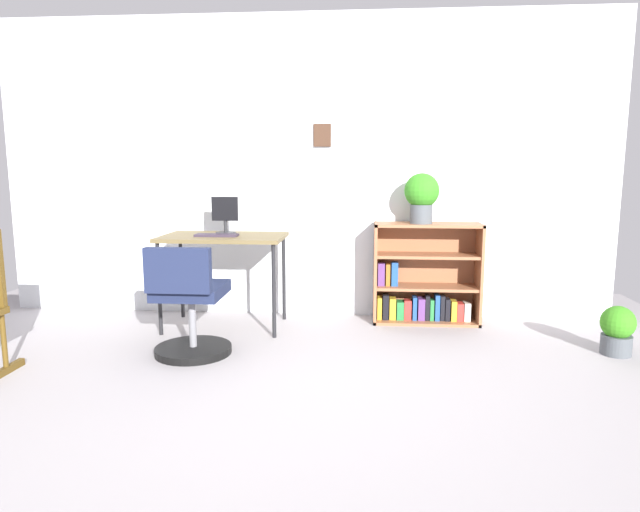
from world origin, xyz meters
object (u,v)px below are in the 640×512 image
(desk, at_px, (224,243))
(potted_plant_floor, at_px, (617,330))
(keyboard, at_px, (217,235))
(office_chair, at_px, (189,309))
(bookshelf_low, at_px, (424,279))
(potted_plant_on_shelf, at_px, (422,195))
(monitor, at_px, (225,215))

(desk, bearing_deg, potted_plant_floor, -8.99)
(keyboard, relative_size, office_chair, 0.43)
(desk, height_order, bookshelf_low, bookshelf_low)
(keyboard, distance_m, potted_plant_on_shelf, 1.65)
(potted_plant_floor, bearing_deg, desk, 171.01)
(office_chair, relative_size, bookshelf_low, 0.89)
(monitor, relative_size, keyboard, 0.90)
(monitor, height_order, potted_plant_on_shelf, potted_plant_on_shelf)
(keyboard, bearing_deg, potted_plant_on_shelf, 11.50)
(desk, relative_size, potted_plant_floor, 2.83)
(office_chair, bearing_deg, keyboard, 87.74)
(keyboard, height_order, office_chair, office_chair)
(desk, bearing_deg, office_chair, -94.64)
(office_chair, xyz_separation_m, bookshelf_low, (1.65, 1.02, 0.03))
(desk, bearing_deg, potted_plant_on_shelf, 9.06)
(desk, height_order, office_chair, office_chair)
(potted_plant_on_shelf, height_order, potted_plant_floor, potted_plant_on_shelf)
(keyboard, relative_size, potted_plant_floor, 0.97)
(potted_plant_on_shelf, bearing_deg, keyboard, -168.50)
(keyboard, xyz_separation_m, potted_plant_floor, (2.86, -0.37, -0.57))
(desk, height_order, potted_plant_on_shelf, potted_plant_on_shelf)
(office_chair, relative_size, potted_plant_floor, 2.28)
(office_chair, height_order, potted_plant_on_shelf, potted_plant_on_shelf)
(bookshelf_low, distance_m, potted_plant_floor, 1.45)
(keyboard, bearing_deg, bookshelf_low, 12.97)
(monitor, height_order, bookshelf_low, monitor)
(bookshelf_low, relative_size, potted_plant_on_shelf, 2.14)
(keyboard, relative_size, bookshelf_low, 0.38)
(monitor, bearing_deg, bookshelf_low, 6.84)
(keyboard, height_order, potted_plant_on_shelf, potted_plant_on_shelf)
(keyboard, bearing_deg, monitor, 82.58)
(office_chair, bearing_deg, potted_plant_on_shelf, 30.87)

